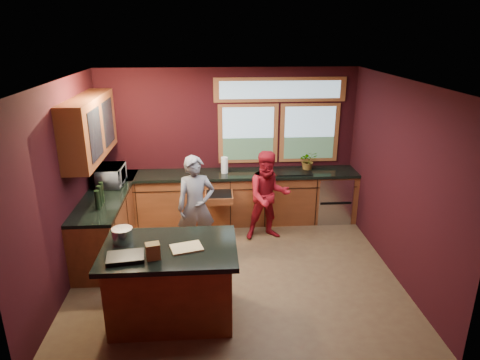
{
  "coord_description": "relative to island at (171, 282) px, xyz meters",
  "views": [
    {
      "loc": [
        -0.3,
        -5.39,
        3.32
      ],
      "look_at": [
        0.1,
        0.4,
        1.25
      ],
      "focal_mm": 32.0,
      "sensor_mm": 36.0,
      "label": 1
    }
  ],
  "objects": [
    {
      "name": "paper_towel",
      "position": [
        0.73,
        2.68,
        0.59
      ],
      "size": [
        0.12,
        0.12,
        0.28
      ],
      "primitive_type": "cylinder",
      "color": "white",
      "rests_on": "back_counter"
    },
    {
      "name": "cutting_board",
      "position": [
        0.2,
        -0.05,
        0.48
      ],
      "size": [
        0.4,
        0.34,
        0.02
      ],
      "primitive_type": "cube",
      "rotation": [
        0.0,
        0.0,
        0.28
      ],
      "color": "tan",
      "rests_on": "island"
    },
    {
      "name": "potted_plant",
      "position": [
        2.22,
        2.73,
        0.62
      ],
      "size": [
        0.31,
        0.27,
        0.35
      ],
      "primitive_type": "imported",
      "color": "#999999",
      "rests_on": "back_counter"
    },
    {
      "name": "floor",
      "position": [
        0.81,
        0.98,
        -0.48
      ],
      "size": [
        4.5,
        4.5,
        0.0
      ],
      "primitive_type": "plane",
      "color": "brown",
      "rests_on": "ground"
    },
    {
      "name": "room_shell",
      "position": [
        0.22,
        1.3,
        1.32
      ],
      "size": [
        4.52,
        4.02,
        2.71
      ],
      "color": "black",
      "rests_on": "ground"
    },
    {
      "name": "stock_pot",
      "position": [
        -0.55,
        0.15,
        0.56
      ],
      "size": [
        0.24,
        0.24,
        0.18
      ],
      "primitive_type": "cylinder",
      "color": "silver",
      "rests_on": "island"
    },
    {
      "name": "back_counter",
      "position": [
        1.01,
        2.67,
        -0.01
      ],
      "size": [
        4.5,
        0.64,
        0.93
      ],
      "color": "#592B15",
      "rests_on": "floor"
    },
    {
      "name": "microwave",
      "position": [
        -1.11,
        2.19,
        0.61
      ],
      "size": [
        0.39,
        0.57,
        0.31
      ],
      "primitive_type": "imported",
      "rotation": [
        0.0,
        0.0,
        1.56
      ],
      "color": "#999999",
      "rests_on": "left_counter"
    },
    {
      "name": "island",
      "position": [
        0.0,
        0.0,
        0.0
      ],
      "size": [
        1.55,
        1.05,
        0.95
      ],
      "color": "#592B15",
      "rests_on": "floor"
    },
    {
      "name": "paper_bag",
      "position": [
        -0.15,
        -0.25,
        0.56
      ],
      "size": [
        0.17,
        0.15,
        0.18
      ],
      "primitive_type": "cube",
      "rotation": [
        0.0,
        0.0,
        0.24
      ],
      "color": "brown",
      "rests_on": "island"
    },
    {
      "name": "black_tray",
      "position": [
        -0.45,
        -0.25,
        0.49
      ],
      "size": [
        0.43,
        0.33,
        0.05
      ],
      "primitive_type": "cube",
      "rotation": [
        0.0,
        0.0,
        0.14
      ],
      "color": "black",
      "rests_on": "island"
    },
    {
      "name": "person_red",
      "position": [
        1.42,
        1.99,
        0.27
      ],
      "size": [
        0.79,
        0.65,
        1.5
      ],
      "primitive_type": "imported",
      "rotation": [
        0.0,
        0.0,
        0.11
      ],
      "color": "maroon",
      "rests_on": "floor"
    },
    {
      "name": "person_grey",
      "position": [
        0.26,
        1.53,
        0.31
      ],
      "size": [
        0.63,
        0.48,
        1.57
      ],
      "primitive_type": "imported",
      "rotation": [
        0.0,
        0.0,
        0.19
      ],
      "color": "slate",
      "rests_on": "floor"
    },
    {
      "name": "left_counter",
      "position": [
        -1.13,
        1.83,
        -0.01
      ],
      "size": [
        0.64,
        2.3,
        0.93
      ],
      "color": "#592B15",
      "rests_on": "floor"
    }
  ]
}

